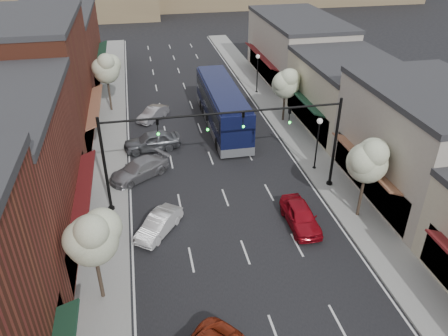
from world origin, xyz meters
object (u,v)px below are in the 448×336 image
coach_bus (222,106)px  tree_right_far (286,82)px  signal_mast_left (140,148)px  tree_left_near (92,236)px  parked_car_b (159,224)px  parked_car_e (153,114)px  lamp_post_far (258,67)px  red_hatchback (301,216)px  signal_mast_right (305,133)px  parked_car_c (139,169)px  parked_car_d (152,141)px  tree_left_far (106,68)px  lamp_post_near (318,136)px  tree_right_near (369,159)px

coach_bus → tree_right_far: bearing=0.1°
signal_mast_left → tree_left_near: signal_mast_left is taller
tree_left_near → signal_mast_left: bearing=71.9°
parked_car_b → parked_car_e: parked_car_b is taller
parked_car_b → coach_bus: bearing=100.8°
lamp_post_far → red_hatchback: lamp_post_far is taller
signal_mast_right → parked_car_c: signal_mast_right is taller
tree_right_far → coach_bus: 6.43m
parked_car_d → parked_car_e: parked_car_d is taller
signal_mast_right → parked_car_b: signal_mast_right is taller
parked_car_e → signal_mast_right: bearing=-17.2°
tree_right_far → lamp_post_far: size_ratio=1.22×
parked_car_d → tree_left_far: bearing=-165.4°
red_hatchback → parked_car_b: red_hatchback is taller
coach_bus → parked_car_e: size_ratio=3.46×
tree_left_far → coach_bus: size_ratio=0.46×
tree_left_near → lamp_post_far: bearing=60.2°
lamp_post_far → lamp_post_near: bearing=-90.0°
tree_left_near → tree_left_far: size_ratio=0.93×
tree_right_near → red_hatchback: (-4.19, -0.06, -3.70)m
tree_left_far → lamp_post_far: 16.26m
signal_mast_right → lamp_post_far: size_ratio=1.85×
tree_right_near → parked_car_d: bearing=135.9°
tree_right_far → red_hatchback: bearing=-104.6°
signal_mast_right → tree_left_far: bearing=127.7°
tree_left_far → parked_car_c: bearing=-80.5°
signal_mast_right → tree_right_far: size_ratio=1.51×
coach_bus → signal_mast_right: bearing=-73.8°
tree_right_near → tree_right_far: (0.00, 16.00, -0.46)m
parked_car_e → coach_bus: bearing=14.6°
parked_car_b → signal_mast_left: bearing=138.9°
tree_right_far → red_hatchback: tree_right_far is taller
red_hatchback → parked_car_b: size_ratio=1.12×
signal_mast_left → parked_car_b: size_ratio=2.10×
signal_mast_right → lamp_post_far: (2.18, 20.00, -1.62)m
signal_mast_left → parked_car_b: (0.67, -3.03, -3.98)m
parked_car_e → tree_right_near: bearing=-17.1°
tree_left_far → coach_bus: (10.45, -5.99, -2.50)m
parked_car_b → parked_car_c: 7.18m
parked_car_d → tree_right_far: bearing=98.2°
signal_mast_left → lamp_post_near: size_ratio=1.85×
tree_right_near → parked_car_e: tree_right_near is taller
tree_left_far → parked_car_d: bearing=-69.1°
parked_car_c → signal_mast_left: bearing=-29.3°
tree_left_far → parked_car_d: tree_left_far is taller
signal_mast_left → parked_car_b: signal_mast_left is taller
coach_bus → parked_car_e: (-6.40, 2.96, -1.47)m
red_hatchback → parked_car_d: 15.46m
tree_right_far → red_hatchback: (-4.19, -16.06, -3.24)m
tree_left_far → red_hatchback: (12.41, -22.06, -3.86)m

